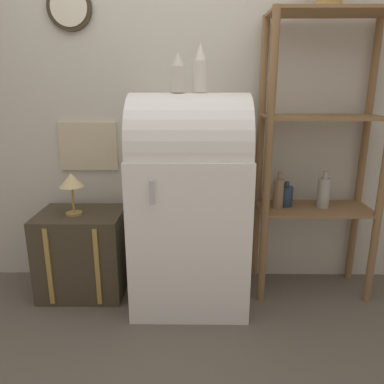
% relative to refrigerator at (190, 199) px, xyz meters
% --- Properties ---
extents(ground_plane, '(12.00, 12.00, 0.00)m').
position_rel_refrigerator_xyz_m(ground_plane, '(0.00, -0.22, -0.73)').
color(ground_plane, '#60564C').
extents(wall_back, '(7.00, 0.09, 2.70)m').
position_rel_refrigerator_xyz_m(wall_back, '(-0.01, 0.36, 0.63)').
color(wall_back, beige).
rests_on(wall_back, ground_plane).
extents(refrigerator, '(0.75, 0.70, 1.41)m').
position_rel_refrigerator_xyz_m(refrigerator, '(0.00, 0.00, 0.00)').
color(refrigerator, white).
rests_on(refrigerator, ground_plane).
extents(suitcase_trunk, '(0.58, 0.45, 0.60)m').
position_rel_refrigerator_xyz_m(suitcase_trunk, '(-0.77, 0.07, -0.43)').
color(suitcase_trunk, '#423828').
rests_on(suitcase_trunk, ground_plane).
extents(shelf_unit, '(0.79, 0.38, 1.89)m').
position_rel_refrigerator_xyz_m(shelf_unit, '(0.86, 0.13, 0.32)').
color(shelf_unit, olive).
rests_on(shelf_unit, ground_plane).
extents(vase_left, '(0.08, 0.08, 0.23)m').
position_rel_refrigerator_xyz_m(vase_left, '(-0.07, -0.01, 0.79)').
color(vase_left, beige).
rests_on(vase_left, refrigerator).
extents(vase_center, '(0.09, 0.09, 0.29)m').
position_rel_refrigerator_xyz_m(vase_center, '(0.07, 0.01, 0.82)').
color(vase_center, silver).
rests_on(vase_center, refrigerator).
extents(desk_lamp, '(0.16, 0.16, 0.29)m').
position_rel_refrigerator_xyz_m(desk_lamp, '(-0.79, 0.04, 0.10)').
color(desk_lamp, '#AD8942').
rests_on(desk_lamp, suitcase_trunk).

